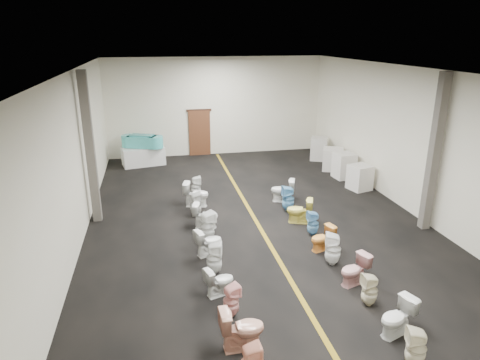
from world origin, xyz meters
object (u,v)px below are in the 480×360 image
Objects in this scene: appliance_crate_a at (360,177)px; toilet_left_4 at (219,281)px; toilet_right_3 at (355,270)px; bathtub at (142,141)px; toilet_left_8 at (206,216)px; toilet_right_1 at (397,318)px; toilet_left_7 at (207,227)px; toilet_right_6 at (313,223)px; appliance_crate_b at (344,166)px; appliance_crate_d at (319,149)px; toilet_right_0 at (416,348)px; toilet_right_2 at (370,290)px; display_table at (143,156)px; appliance_crate_c at (333,159)px; toilet_left_11 at (196,187)px; toilet_left_6 at (209,242)px; toilet_right_4 at (333,249)px; toilet_left_2 at (242,328)px; toilet_right_9 at (283,190)px; toilet_right_8 at (288,199)px; toilet_left_10 at (196,194)px; toilet_right_5 at (322,238)px; toilet_left_9 at (196,204)px; toilet_left_3 at (231,301)px; toilet_right_7 at (299,211)px.

appliance_crate_a reaches higher than toilet_left_4.
bathtub is at bearing -174.79° from toilet_right_3.
toilet_left_8 and toilet_right_1 have the same top height.
toilet_left_7 reaches higher than toilet_left_8.
toilet_right_1 is at bearing -111.64° from appliance_crate_a.
toilet_left_7 reaches higher than toilet_right_6.
appliance_crate_d reaches higher than appliance_crate_b.
toilet_right_0 is 1.03× the size of toilet_right_2.
toilet_right_1 is at bearing -68.99° from display_table.
toilet_left_11 is at bearing -160.96° from appliance_crate_c.
toilet_left_6 is 3.13m from toilet_right_4.
toilet_left_2 is at bearing 162.88° from toilet_left_6.
toilet_left_2 is 1.02× the size of toilet_right_9.
appliance_crate_c is 6.51m from toilet_right_6.
toilet_left_8 is at bearing -75.79° from toilet_right_8.
toilet_left_10 is at bearing -143.84° from toilet_right_0.
display_table is 12.37m from toilet_left_2.
toilet_left_10 is at bearing -127.41° from toilet_right_4.
toilet_left_10 is at bearing -18.22° from toilet_left_4.
toilet_right_9 is (-3.13, -0.60, -0.06)m from appliance_crate_a.
toilet_right_5 is at bearing -109.92° from toilet_left_8.
toilet_right_0 is 1.78m from toilet_right_2.
appliance_crate_d is at bearing -49.84° from toilet_left_4.
toilet_left_2 is at bearing -121.10° from appliance_crate_c.
toilet_left_11 is 0.89× the size of toilet_right_8.
appliance_crate_c is 11.38m from toilet_right_0.
toilet_left_9 is at bearing -93.71° from toilet_right_8.
toilet_left_2 is at bearing -164.36° from toilet_left_8.
toilet_left_7 is at bearing -153.23° from appliance_crate_a.
display_table is 8.16m from appliance_crate_c.
appliance_crate_b is 1.38× the size of toilet_right_2.
appliance_crate_c is at bearing 90.00° from appliance_crate_b.
appliance_crate_a reaches higher than toilet_right_3.
toilet_right_8 is (2.90, 4.22, 0.09)m from toilet_left_4.
toilet_left_11 is at bearing 16.06° from toilet_left_8.
toilet_left_10 is at bearing -154.37° from appliance_crate_c.
display_table is 2.20× the size of toilet_right_9.
toilet_right_8 is (-0.11, 5.23, 0.06)m from toilet_right_2.
toilet_left_2 is 1.14× the size of toilet_right_3.
bathtub is 1.73× the size of appliance_crate_d.
toilet_left_3 is (1.82, -11.28, -0.71)m from bathtub.
appliance_crate_d is at bearing 142.29° from toilet_right_5.
toilet_right_3 is at bearing -166.49° from toilet_right_0.
appliance_crate_d is 1.40× the size of toilet_right_2.
toilet_left_11 reaches higher than toilet_right_1.
toilet_right_5 is 0.79× the size of toilet_right_8.
toilet_left_8 is 2.84m from toilet_right_8.
appliance_crate_d is at bearing -50.08° from toilet_left_3.
bathtub is at bearing 148.35° from appliance_crate_a.
appliance_crate_d reaches higher than toilet_right_7.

